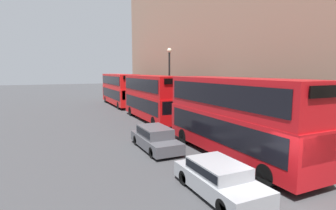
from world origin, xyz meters
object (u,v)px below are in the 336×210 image
(bus_second_in_queue, at_px, (152,96))
(bus_leading, at_px, (233,114))
(pedestrian, at_px, (138,99))
(car_dark_sedan, at_px, (219,177))
(car_hatchback, at_px, (155,138))
(bus_third_in_queue, at_px, (119,88))

(bus_second_in_queue, bearing_deg, bus_leading, -90.00)
(bus_second_in_queue, distance_m, pedestrian, 12.59)
(car_dark_sedan, height_order, pedestrian, pedestrian)
(bus_leading, relative_size, car_hatchback, 2.30)
(bus_leading, relative_size, bus_second_in_queue, 1.04)
(bus_second_in_queue, xyz_separation_m, bus_third_in_queue, (-0.00, 12.84, 0.01))
(bus_leading, height_order, bus_third_in_queue, bus_leading)
(bus_leading, distance_m, car_hatchback, 5.03)
(bus_second_in_queue, xyz_separation_m, pedestrian, (2.54, 12.22, -1.59))
(bus_leading, xyz_separation_m, bus_third_in_queue, (-0.00, 25.38, -0.02))
(bus_third_in_queue, height_order, pedestrian, bus_third_in_queue)
(bus_leading, distance_m, bus_third_in_queue, 25.38)
(bus_leading, bearing_deg, bus_second_in_queue, 90.00)
(bus_leading, relative_size, bus_third_in_queue, 0.94)
(bus_third_in_queue, bearing_deg, bus_second_in_queue, -90.00)
(bus_second_in_queue, xyz_separation_m, car_hatchback, (-3.40, -9.26, -1.70))
(bus_second_in_queue, distance_m, car_dark_sedan, 16.42)
(bus_leading, height_order, car_hatchback, bus_leading)
(car_dark_sedan, distance_m, car_hatchback, 6.70)
(bus_leading, xyz_separation_m, car_dark_sedan, (-3.40, -3.43, -1.78))
(bus_second_in_queue, height_order, car_hatchback, bus_second_in_queue)
(car_hatchback, distance_m, pedestrian, 22.29)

